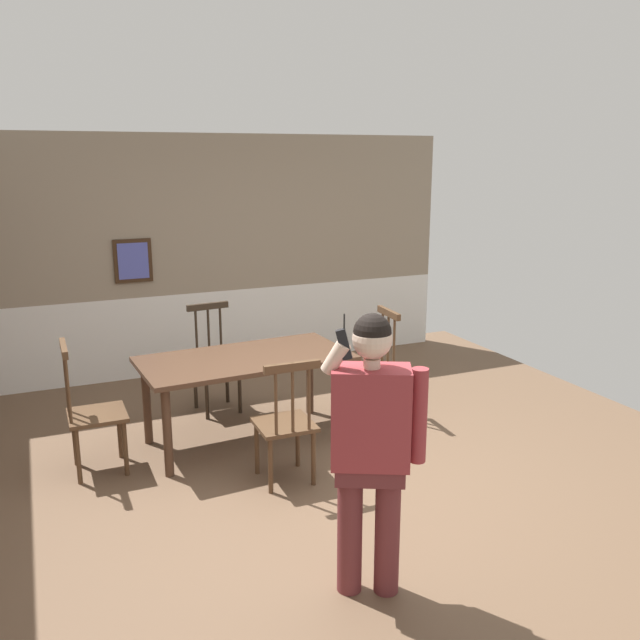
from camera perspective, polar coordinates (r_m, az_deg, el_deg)
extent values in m
plane|color=brown|center=(5.18, 0.05, -13.64)|extent=(6.77, 6.77, 0.00)
cube|color=gray|center=(7.54, -9.50, 8.92)|extent=(5.68, 0.12, 1.72)
cube|color=white|center=(7.77, -9.14, -0.77)|extent=(5.68, 0.14, 0.90)
cube|color=white|center=(7.64, -9.21, 2.46)|extent=(5.68, 0.05, 0.06)
cube|color=#382314|center=(7.36, -15.68, 4.90)|extent=(0.39, 0.03, 0.46)
cube|color=#525AB8|center=(7.34, -15.67, 4.88)|extent=(0.31, 0.01, 0.38)
cube|color=#4C3323|center=(5.63, -6.40, -3.32)|extent=(1.79, 0.98, 0.04)
cylinder|color=#4C3323|center=(5.25, -12.91, -9.33)|extent=(0.07, 0.07, 0.72)
cylinder|color=#4C3323|center=(5.77, 2.13, -6.80)|extent=(0.07, 0.07, 0.72)
cylinder|color=#4C3323|center=(5.87, -14.58, -6.90)|extent=(0.07, 0.07, 0.72)
cylinder|color=#4C3323|center=(6.34, -0.88, -4.86)|extent=(0.07, 0.07, 0.72)
cube|color=#513823|center=(5.04, -3.07, -8.89)|extent=(0.43, 0.43, 0.03)
cube|color=#513823|center=(4.70, -2.39, -4.02)|extent=(0.42, 0.05, 0.06)
cylinder|color=#513823|center=(4.74, -3.79, -6.85)|extent=(0.02, 0.02, 0.52)
cylinder|color=#513823|center=(4.78, -2.36, -6.66)|extent=(0.02, 0.02, 0.52)
cylinder|color=#513823|center=(4.82, -0.95, -6.46)|extent=(0.02, 0.02, 0.52)
cylinder|color=#513823|center=(5.23, -5.42, -10.80)|extent=(0.04, 0.04, 0.43)
cylinder|color=#513823|center=(5.33, -1.92, -10.26)|extent=(0.04, 0.04, 0.43)
cylinder|color=#513823|center=(4.95, -4.25, -12.31)|extent=(0.04, 0.04, 0.43)
cylinder|color=#513823|center=(5.05, -0.57, -11.71)|extent=(0.04, 0.04, 0.43)
cube|color=#513823|center=(6.24, 4.23, -4.56)|extent=(0.44, 0.44, 0.03)
cube|color=#513823|center=(6.16, 5.90, 0.61)|extent=(0.06, 0.41, 0.06)
cylinder|color=#513823|center=(6.12, 6.35, -2.00)|extent=(0.02, 0.02, 0.58)
cylinder|color=#513823|center=(6.23, 5.84, -1.71)|extent=(0.02, 0.02, 0.58)
cylinder|color=#513823|center=(6.33, 5.35, -1.43)|extent=(0.02, 0.02, 0.58)
cylinder|color=#513823|center=(6.11, 3.42, -7.15)|extent=(0.04, 0.04, 0.41)
cylinder|color=#513823|center=(6.39, 2.23, -6.17)|extent=(0.04, 0.04, 0.41)
cylinder|color=#513823|center=(6.24, 6.21, -6.75)|extent=(0.04, 0.04, 0.41)
cylinder|color=#513823|center=(6.52, 4.92, -5.80)|extent=(0.04, 0.04, 0.41)
cube|color=#2D2319|center=(6.44, -8.84, -3.96)|extent=(0.44, 0.44, 0.03)
cube|color=#2D2319|center=(6.46, -9.59, 1.16)|extent=(0.41, 0.08, 0.06)
cylinder|color=#2D2319|center=(6.56, -8.49, -0.88)|extent=(0.02, 0.02, 0.57)
cylinder|color=#2D2319|center=(6.52, -9.50, -1.01)|extent=(0.02, 0.02, 0.57)
cylinder|color=#2D2319|center=(6.48, -10.52, -1.15)|extent=(0.02, 0.02, 0.57)
cylinder|color=#2D2319|center=(6.42, -6.87, -6.09)|extent=(0.04, 0.04, 0.43)
cylinder|color=#2D2319|center=(6.31, -9.64, -6.54)|extent=(0.04, 0.04, 0.43)
cylinder|color=#2D2319|center=(6.71, -7.94, -5.24)|extent=(0.04, 0.04, 0.43)
cylinder|color=#2D2319|center=(6.60, -10.59, -5.65)|extent=(0.04, 0.04, 0.43)
cube|color=#513823|center=(5.45, -18.50, -7.70)|extent=(0.43, 0.43, 0.03)
cube|color=#513823|center=(5.26, -21.05, -2.28)|extent=(0.04, 0.43, 0.06)
cylinder|color=#513823|center=(5.46, -20.89, -4.50)|extent=(0.02, 0.02, 0.57)
cylinder|color=#513823|center=(5.34, -20.82, -4.91)|extent=(0.02, 0.02, 0.57)
cylinder|color=#513823|center=(5.22, -20.74, -5.34)|extent=(0.02, 0.02, 0.57)
cylinder|color=#513823|center=(5.70, -16.75, -9.13)|extent=(0.04, 0.04, 0.44)
cylinder|color=#513823|center=(5.39, -16.29, -10.48)|extent=(0.04, 0.04, 0.44)
cylinder|color=#513823|center=(5.68, -20.22, -9.50)|extent=(0.04, 0.04, 0.44)
cylinder|color=#513823|center=(5.37, -19.97, -10.88)|extent=(0.04, 0.04, 0.44)
cylinder|color=brown|center=(3.88, 5.78, -17.34)|extent=(0.14, 0.14, 0.77)
cylinder|color=brown|center=(3.88, 2.56, -17.32)|extent=(0.14, 0.14, 0.77)
cube|color=brown|center=(3.71, 4.27, -12.62)|extent=(0.43, 0.35, 0.12)
cube|color=#993338|center=(3.58, 4.36, -8.26)|extent=(0.47, 0.39, 0.55)
cylinder|color=#993338|center=(3.59, 8.43, -8.08)|extent=(0.09, 0.09, 0.52)
cylinder|color=beige|center=(3.46, 1.35, -3.23)|extent=(0.17, 0.17, 0.19)
cylinder|color=beige|center=(3.48, 4.44, -3.70)|extent=(0.09, 0.09, 0.05)
sphere|color=beige|center=(3.44, 4.48, -1.64)|extent=(0.21, 0.21, 0.21)
sphere|color=black|center=(3.43, 4.50, -1.06)|extent=(0.20, 0.20, 0.20)
cube|color=black|center=(3.42, 2.06, -2.09)|extent=(0.10, 0.07, 0.17)
cylinder|color=black|center=(3.39, 2.08, -0.13)|extent=(0.01, 0.01, 0.08)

